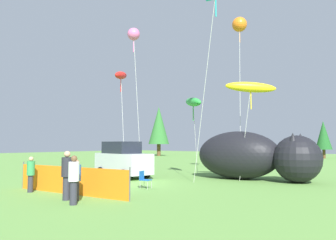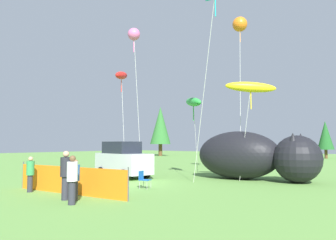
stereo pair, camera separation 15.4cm
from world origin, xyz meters
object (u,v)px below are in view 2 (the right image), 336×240
at_px(inflatable_cat, 252,157).
at_px(spectator_in_grey_shirt, 75,178).
at_px(kite_green_fish, 193,102).
at_px(parked_car, 123,160).
at_px(spectator_in_red_shirt, 72,178).
at_px(kite_pink_octopus, 134,35).
at_px(spectator_in_green_shirt, 30,173).
at_px(folding_chair, 143,178).
at_px(kite_orange_flower, 240,25).
at_px(kite_red_lizard, 121,76).
at_px(kite_yellow_hero, 251,87).
at_px(spectator_in_white_shirt, 66,173).

relative_size(inflatable_cat, spectator_in_grey_shirt, 4.78).
relative_size(spectator_in_grey_shirt, kite_green_fish, 0.28).
xyz_separation_m(parked_car, spectator_in_red_shirt, (5.49, -7.59, -0.16)).
relative_size(inflatable_cat, kite_pink_octopus, 0.73).
distance_m(spectator_in_red_shirt, kite_green_fish, 12.35).
height_order(spectator_in_red_shirt, spectator_in_green_shirt, spectator_in_red_shirt).
height_order(folding_chair, spectator_in_green_shirt, spectator_in_green_shirt).
bearing_deg(spectator_in_grey_shirt, kite_green_fish, 99.92).
height_order(kite_pink_octopus, kite_orange_flower, kite_orange_flower).
distance_m(folding_chair, kite_pink_octopus, 11.49).
bearing_deg(parked_car, inflatable_cat, 37.70).
bearing_deg(spectator_in_green_shirt, parked_car, 101.26).
relative_size(folding_chair, spectator_in_grey_shirt, 0.54).
xyz_separation_m(folding_chair, inflatable_cat, (2.59, 6.83, 0.87)).
height_order(folding_chair, kite_red_lizard, kite_red_lizard).
distance_m(spectator_in_red_shirt, kite_red_lizard, 14.72).
xyz_separation_m(spectator_in_green_shirt, kite_pink_octopus, (-1.89, 8.41, 9.02)).
relative_size(kite_red_lizard, kite_yellow_hero, 1.35).
distance_m(parked_car, spectator_in_white_shirt, 8.45).
bearing_deg(folding_chair, parked_car, 133.12).
distance_m(spectator_in_white_shirt, kite_yellow_hero, 11.56).
relative_size(spectator_in_red_shirt, kite_orange_flower, 0.16).
bearing_deg(spectator_in_red_shirt, kite_green_fish, 102.58).
bearing_deg(inflatable_cat, spectator_in_grey_shirt, -105.86).
xyz_separation_m(spectator_in_grey_shirt, kite_red_lizard, (-7.83, 9.55, 6.60)).
height_order(parked_car, spectator_in_grey_shirt, parked_car).
height_order(folding_chair, kite_green_fish, kite_green_fish).
bearing_deg(parked_car, spectator_in_green_shirt, -70.14).
height_order(kite_orange_flower, kite_green_fish, kite_orange_flower).
bearing_deg(kite_orange_flower, parked_car, -131.70).
bearing_deg(parked_car, folding_chair, -23.48).
bearing_deg(kite_yellow_hero, kite_green_fish, 170.72).
relative_size(inflatable_cat, kite_yellow_hero, 1.27).
bearing_deg(spectator_in_white_shirt, kite_green_fish, 97.77).
height_order(kite_red_lizard, kite_green_fish, kite_red_lizard).
bearing_deg(inflatable_cat, spectator_in_green_shirt, -121.66).
relative_size(inflatable_cat, kite_red_lizard, 0.94).
height_order(inflatable_cat, spectator_in_red_shirt, inflatable_cat).
height_order(folding_chair, spectator_in_red_shirt, spectator_in_red_shirt).
distance_m(kite_red_lizard, kite_orange_flower, 9.62).
bearing_deg(folding_chair, kite_pink_octopus, 125.06).
height_order(inflatable_cat, kite_orange_flower, kite_orange_flower).
bearing_deg(kite_pink_octopus, spectator_in_white_shirt, -60.07).
xyz_separation_m(spectator_in_grey_shirt, spectator_in_green_shirt, (-3.45, 0.01, 0.01)).
relative_size(kite_pink_octopus, kite_green_fish, 1.85).
xyz_separation_m(kite_red_lizard, kite_yellow_hero, (10.54, 0.49, -1.99)).
bearing_deg(kite_yellow_hero, parked_car, -158.12).
bearing_deg(spectator_in_green_shirt, kite_green_fish, 81.78).
bearing_deg(inflatable_cat, spectator_in_red_shirt, -102.17).
height_order(spectator_in_white_shirt, kite_orange_flower, kite_orange_flower).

